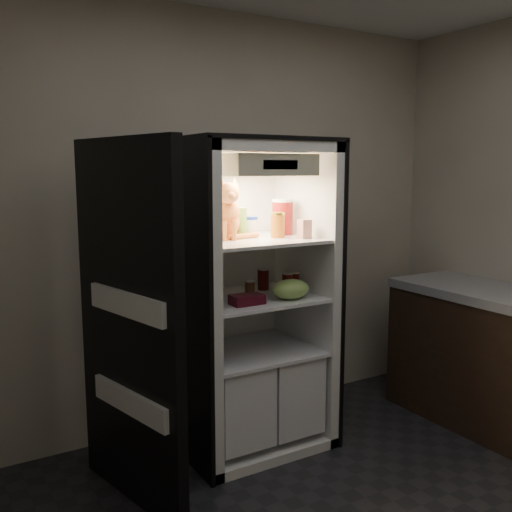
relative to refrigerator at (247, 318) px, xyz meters
The scene contains 16 objects.
room_shell 1.61m from the refrigerator, 90.00° to the right, with size 3.60×3.60×3.60m.
refrigerator is the anchor object (origin of this frame).
fridge_door 0.88m from the refrigerator, 162.45° to the right, with size 0.25×0.86×1.85m.
tabby_cat 0.65m from the refrigerator, behind, with size 0.30×0.36×0.36m.
parmesan_shaker 0.59m from the refrigerator, 161.54° to the left, with size 0.07×0.07×0.18m.
mayo_tub 0.56m from the refrigerator, 37.01° to the left, with size 0.09×0.09×0.12m.
salsa_jar 0.60m from the refrigerator, 33.75° to the right, with size 0.09×0.09×0.15m.
pepper_jar 0.66m from the refrigerator, ahead, with size 0.13×0.13×0.22m.
cream_carton 0.65m from the refrigerator, 37.76° to the right, with size 0.07×0.07×0.11m, color silver.
soda_can_a 0.27m from the refrigerator, 22.91° to the left, with size 0.07×0.07×0.13m.
soda_can_b 0.37m from the refrigerator, 13.47° to the right, with size 0.06×0.06×0.12m.
soda_can_c 0.33m from the refrigerator, 21.55° to the right, with size 0.07×0.07×0.12m.
condiment_jar 0.19m from the refrigerator, ahead, with size 0.06×0.06×0.08m.
grape_bag 0.35m from the refrigerator, 56.51° to the right, with size 0.23×0.17×0.12m, color #7EB353.
berry_box_left 0.33m from the refrigerator, 126.80° to the right, with size 0.11×0.11×0.06m, color #500D1B.
berry_box_right 0.30m from the refrigerator, 111.51° to the right, with size 0.11×0.11×0.05m, color #500D1B.
Camera 1 is at (-1.70, -1.57, 1.69)m, focal length 40.00 mm.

